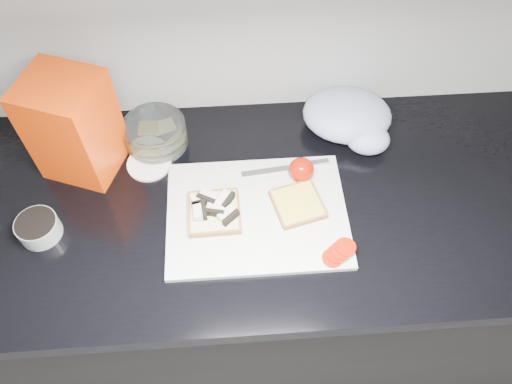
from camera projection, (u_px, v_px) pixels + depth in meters
base_cabinet at (211, 286)px, 1.53m from camera, size 3.50×0.60×0.86m
countertop at (196, 206)px, 1.16m from camera, size 3.50×0.64×0.04m
cutting_board at (257, 214)px, 1.12m from camera, size 0.40×0.30×0.01m
bread_left at (214, 211)px, 1.10m from camera, size 0.12×0.12×0.04m
bread_right at (298, 204)px, 1.12m from camera, size 0.13×0.13×0.02m
tomato_slices at (339, 253)px, 1.05m from camera, size 0.08×0.07×0.02m
knife at (296, 166)px, 1.18m from camera, size 0.21×0.04×0.01m
seed_tub at (38, 227)px, 1.07m from camera, size 0.09×0.09×0.05m
tub_lid at (149, 164)px, 1.20m from camera, size 0.13×0.13×0.01m
glass_bowl at (155, 134)px, 1.22m from camera, size 0.15×0.15×0.06m
bread_bag at (73, 126)px, 1.10m from camera, size 0.20×0.20×0.25m
steel_canister at (100, 115)px, 1.15m from camera, size 0.09×0.09×0.21m
grocery_bag at (350, 118)px, 1.23m from camera, size 0.25×0.23×0.10m
whole_tomatoes at (301, 170)px, 1.16m from camera, size 0.06×0.06×0.06m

